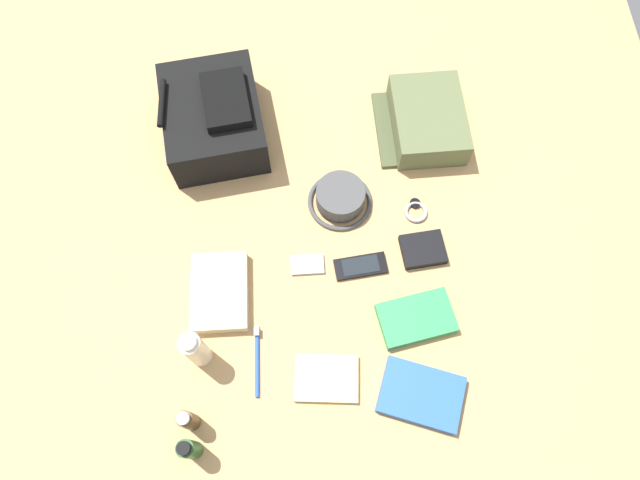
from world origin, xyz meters
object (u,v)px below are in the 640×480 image
at_px(folded_towel, 220,292).
at_px(wallet, 423,250).
at_px(wristwatch, 416,211).
at_px(paperback_novel, 421,395).
at_px(toiletry_pouch, 426,121).
at_px(toothbrush, 257,357).
at_px(lotion_bottle, 195,349).
at_px(cologne_bottle, 188,420).
at_px(notepad, 326,378).
at_px(shampoo_bottle, 189,449).
at_px(backpack, 214,118).
at_px(bucket_hat, 340,198).
at_px(travel_guidebook, 416,318).
at_px(media_player, 308,265).
at_px(cell_phone, 361,266).

bearing_deg(folded_towel, wallet, -79.89).
distance_m(wristwatch, folded_towel, 0.56).
relative_size(paperback_novel, wristwatch, 3.11).
xyz_separation_m(toiletry_pouch, toothbrush, (-0.63, 0.47, -0.04)).
distance_m(lotion_bottle, wallet, 0.62).
bearing_deg(cologne_bottle, notepad, -74.71).
distance_m(shampoo_bottle, wallet, 0.74).
xyz_separation_m(toiletry_pouch, cologne_bottle, (-0.77, 0.62, 0.01)).
xyz_separation_m(wristwatch, notepad, (-0.43, 0.26, 0.00)).
xyz_separation_m(wristwatch, wallet, (-0.11, -0.01, 0.01)).
xyz_separation_m(backpack, bucket_hat, (-0.24, -0.33, -0.05)).
distance_m(bucket_hat, cologne_bottle, 0.67).
xyz_separation_m(travel_guidebook, media_player, (0.15, 0.26, -0.01)).
relative_size(paperback_novel, toothbrush, 1.30).
height_order(paperback_novel, notepad, paperback_novel).
relative_size(shampoo_bottle, paperback_novel, 0.57).
bearing_deg(cell_phone, notepad, 159.72).
height_order(travel_guidebook, folded_towel, folded_towel).
relative_size(shampoo_bottle, lotion_bottle, 0.75).
height_order(media_player, notepad, notepad).
bearing_deg(toothbrush, paperback_novel, -105.65).
relative_size(paperback_novel, cell_phone, 1.58).
height_order(cologne_bottle, lotion_bottle, lotion_bottle).
xyz_separation_m(cell_phone, notepad, (-0.28, 0.10, 0.00)).
distance_m(cologne_bottle, cell_phone, 0.55).
xyz_separation_m(toiletry_pouch, folded_towel, (-0.46, 0.57, -0.02)).
height_order(paperback_novel, travel_guidebook, paperback_novel).
xyz_separation_m(media_player, folded_towel, (-0.07, 0.22, 0.01)).
relative_size(cologne_bottle, lotion_bottle, 0.67).
xyz_separation_m(shampoo_bottle, media_player, (0.44, -0.27, -0.05)).
bearing_deg(paperback_novel, shampoo_bottle, 100.57).
height_order(cell_phone, media_player, cell_phone).
bearing_deg(backpack, toiletry_pouch, -91.39).
height_order(cell_phone, wallet, wallet).
bearing_deg(toiletry_pouch, cell_phone, 152.84).
xyz_separation_m(bucket_hat, folded_towel, (-0.24, 0.32, -0.01)).
height_order(cologne_bottle, media_player, cologne_bottle).
bearing_deg(lotion_bottle, media_player, -49.94).
distance_m(media_player, wristwatch, 0.33).
relative_size(backpack, folded_towel, 1.76).
distance_m(bucket_hat, lotion_bottle, 0.54).
height_order(bucket_hat, cologne_bottle, cologne_bottle).
height_order(toiletry_pouch, cell_phone, toiletry_pouch).
bearing_deg(shampoo_bottle, travel_guidebook, -62.28).
distance_m(backpack, toiletry_pouch, 0.58).
height_order(toiletry_pouch, bucket_hat, toiletry_pouch).
bearing_deg(toiletry_pouch, toothbrush, 142.86).
bearing_deg(bucket_hat, lotion_bottle, 138.06).
bearing_deg(lotion_bottle, shampoo_bottle, 177.59).
xyz_separation_m(backpack, cologne_bottle, (-0.79, 0.04, -0.02)).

